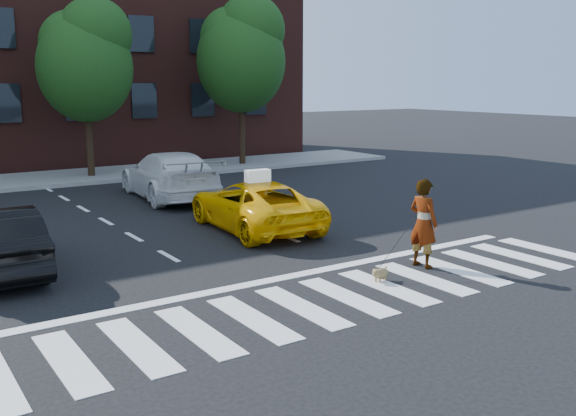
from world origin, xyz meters
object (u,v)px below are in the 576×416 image
(tree_right, at_px, (242,50))
(taxi, at_px, (254,205))
(white_suv, at_px, (169,175))
(dog, at_px, (380,273))
(woman, at_px, (423,223))
(tree_mid, at_px, (85,56))

(tree_right, xyz_separation_m, taxi, (-6.13, -11.33, -4.61))
(white_suv, xyz_separation_m, dog, (-0.29, -10.89, -0.62))
(white_suv, distance_m, woman, 10.66)
(tree_mid, height_order, white_suv, tree_mid)
(tree_right, bearing_deg, dog, -111.09)
(woman, distance_m, dog, 1.68)
(white_suv, bearing_deg, dog, 94.09)
(tree_right, relative_size, white_suv, 1.41)
(taxi, bearing_deg, tree_mid, -81.46)
(white_suv, height_order, dog, white_suv)
(tree_mid, distance_m, dog, 17.30)
(taxi, height_order, white_suv, white_suv)
(tree_mid, xyz_separation_m, woman, (2.03, -16.35, -3.91))
(tree_right, bearing_deg, taxi, -118.43)
(tree_right, xyz_separation_m, dog, (-6.42, -16.65, -5.09))
(taxi, xyz_separation_m, dog, (-0.29, -5.32, -0.48))
(white_suv, distance_m, dog, 10.91)
(tree_right, relative_size, dog, 15.25)
(white_suv, bearing_deg, tree_right, -131.20)
(tree_right, distance_m, white_suv, 9.53)
(tree_right, height_order, dog, tree_right)
(woman, height_order, dog, woman)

